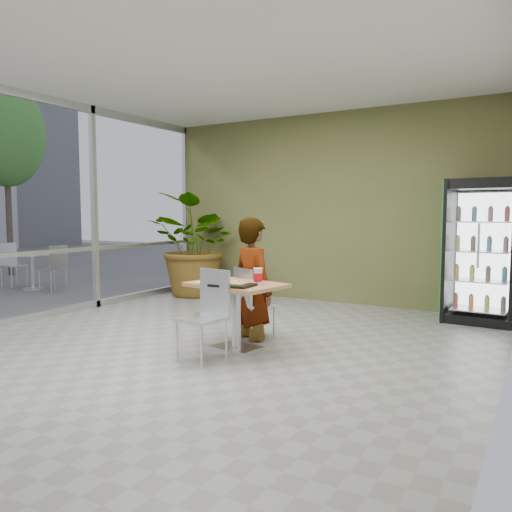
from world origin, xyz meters
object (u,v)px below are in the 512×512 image
object	(u,v)px
seated_woman	(253,291)
potted_plant	(198,245)
dining_table	(236,302)
chair_near	(208,307)
cafeteria_tray	(233,285)
chair_far	(249,297)
soda_cup	(258,277)
beverage_fridge	(481,251)

from	to	relation	value
seated_woman	potted_plant	world-z (taller)	potted_plant
dining_table	potted_plant	xyz separation A→B (m)	(-2.57, 2.72, 0.40)
chair_near	seated_woman	xyz separation A→B (m)	(-0.05, 0.99, 0.04)
cafeteria_tray	seated_woman	bearing A→B (deg)	104.59
chair_far	cafeteria_tray	bearing A→B (deg)	133.96
chair_far	cafeteria_tray	world-z (taller)	chair_far
soda_cup	beverage_fridge	size ratio (longest dim) A/B	0.09
chair_near	soda_cup	xyz separation A→B (m)	(0.32, 0.48, 0.29)
cafeteria_tray	beverage_fridge	world-z (taller)	beverage_fridge
beverage_fridge	potted_plant	bearing A→B (deg)	-175.02
beverage_fridge	dining_table	bearing A→B (deg)	-123.81
beverage_fridge	chair_far	bearing A→B (deg)	-131.25
seated_woman	soda_cup	world-z (taller)	seated_woman
chair_far	beverage_fridge	size ratio (longest dim) A/B	0.44
seated_woman	cafeteria_tray	distance (m)	0.81
chair_far	potted_plant	world-z (taller)	potted_plant
chair_near	beverage_fridge	distance (m)	4.04
dining_table	beverage_fridge	size ratio (longest dim) A/B	0.56
chair_far	seated_woman	world-z (taller)	seated_woman
soda_cup	cafeteria_tray	world-z (taller)	soda_cup
cafeteria_tray	chair_near	bearing A→B (deg)	-123.36
seated_woman	potted_plant	xyz separation A→B (m)	(-2.46, 2.17, 0.35)
chair_far	soda_cup	world-z (taller)	soda_cup
potted_plant	beverage_fridge	bearing A→B (deg)	2.16
chair_near	cafeteria_tray	bearing A→B (deg)	65.79
chair_far	beverage_fridge	xyz separation A→B (m)	(2.31, 2.38, 0.49)
seated_woman	soda_cup	xyz separation A→B (m)	(0.36, -0.51, 0.25)
chair_near	soda_cup	distance (m)	0.64
beverage_fridge	potted_plant	xyz separation A→B (m)	(-4.73, -0.18, -0.05)
chair_far	beverage_fridge	world-z (taller)	beverage_fridge
beverage_fridge	cafeteria_tray	bearing A→B (deg)	-120.77
dining_table	soda_cup	size ratio (longest dim) A/B	6.31
dining_table	beverage_fridge	bearing A→B (deg)	53.37
chair_far	soda_cup	xyz separation A→B (m)	(0.40, -0.48, 0.33)
soda_cup	cafeteria_tray	bearing A→B (deg)	-123.63
dining_table	chair_far	bearing A→B (deg)	106.00
beverage_fridge	chair_near	bearing A→B (deg)	-120.76
cafeteria_tray	potted_plant	bearing A→B (deg)	132.19
cafeteria_tray	beverage_fridge	distance (m)	3.74
chair_near	beverage_fridge	bearing A→B (deg)	65.57
chair_far	beverage_fridge	distance (m)	3.35
chair_far	cafeteria_tray	size ratio (longest dim) A/B	1.98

